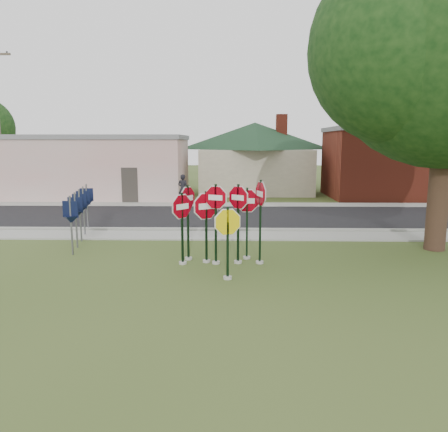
{
  "coord_description": "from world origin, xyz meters",
  "views": [
    {
      "loc": [
        0.41,
        -11.65,
        3.75
      ],
      "look_at": [
        0.11,
        2.0,
        1.43
      ],
      "focal_mm": 35.0,
      "sensor_mm": 36.0,
      "label": 1
    }
  ],
  "objects_px": {
    "stop_sign_yellow": "(228,235)",
    "stop_sign_left": "(182,219)",
    "stop_sign_center": "(216,213)",
    "pedestrian": "(183,189)"
  },
  "relations": [
    {
      "from": "stop_sign_left",
      "to": "stop_sign_yellow",
      "type": "bearing_deg",
      "value": -46.13
    },
    {
      "from": "stop_sign_center",
      "to": "pedestrian",
      "type": "distance_m",
      "value": 13.23
    },
    {
      "from": "stop_sign_center",
      "to": "stop_sign_left",
      "type": "height_order",
      "value": "stop_sign_center"
    },
    {
      "from": "stop_sign_yellow",
      "to": "stop_sign_left",
      "type": "distance_m",
      "value": 2.05
    },
    {
      "from": "stop_sign_yellow",
      "to": "pedestrian",
      "type": "bearing_deg",
      "value": 101.31
    },
    {
      "from": "stop_sign_center",
      "to": "stop_sign_left",
      "type": "relative_size",
      "value": 1.11
    },
    {
      "from": "stop_sign_center",
      "to": "stop_sign_left",
      "type": "bearing_deg",
      "value": -176.67
    },
    {
      "from": "pedestrian",
      "to": "stop_sign_yellow",
      "type": "bearing_deg",
      "value": 117.97
    },
    {
      "from": "stop_sign_yellow",
      "to": "pedestrian",
      "type": "distance_m",
      "value": 14.8
    },
    {
      "from": "stop_sign_yellow",
      "to": "stop_sign_left",
      "type": "relative_size",
      "value": 0.91
    }
  ]
}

